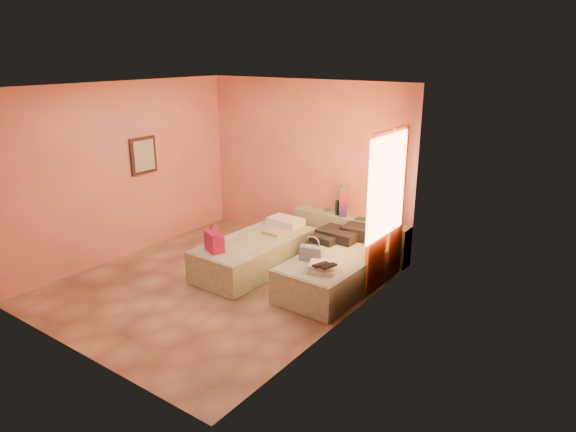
# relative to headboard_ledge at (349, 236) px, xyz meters

# --- Properties ---
(ground) EXTENTS (4.50, 4.50, 0.00)m
(ground) POSITION_rel_headboard_ledge_xyz_m (-0.98, -2.10, -0.33)
(ground) COLOR tan
(ground) RESTS_ON ground
(room_walls) EXTENTS (4.02, 4.51, 2.81)m
(room_walls) POSITION_rel_headboard_ledge_xyz_m (-0.77, -1.53, 1.46)
(room_walls) COLOR #F59C82
(room_walls) RESTS_ON ground
(headboard_ledge) EXTENTS (2.05, 0.30, 0.65)m
(headboard_ledge) POSITION_rel_headboard_ledge_xyz_m (0.00, 0.00, 0.00)
(headboard_ledge) COLOR #A7B292
(headboard_ledge) RESTS_ON ground
(bed_left) EXTENTS (0.94, 2.02, 0.50)m
(bed_left) POSITION_rel_headboard_ledge_xyz_m (-0.87, -1.38, -0.08)
(bed_left) COLOR beige
(bed_left) RESTS_ON ground
(bed_right) EXTENTS (0.94, 2.02, 0.50)m
(bed_right) POSITION_rel_headboard_ledge_xyz_m (0.49, -1.18, -0.08)
(bed_right) COLOR beige
(bed_right) RESTS_ON ground
(water_bottle) EXTENTS (0.09, 0.09, 0.24)m
(water_bottle) POSITION_rel_headboard_ledge_xyz_m (-0.22, -0.03, 0.45)
(water_bottle) COLOR #143719
(water_bottle) RESTS_ON headboard_ledge
(rainbow_box) EXTENTS (0.15, 0.15, 0.50)m
(rainbow_box) POSITION_rel_headboard_ledge_xyz_m (-0.11, -0.04, 0.58)
(rainbow_box) COLOR #B4164D
(rainbow_box) RESTS_ON headboard_ledge
(small_dish) EXTENTS (0.15, 0.15, 0.03)m
(small_dish) POSITION_rel_headboard_ledge_xyz_m (-0.47, 0.07, 0.34)
(small_dish) COLOR #437C51
(small_dish) RESTS_ON headboard_ledge
(green_book) EXTENTS (0.17, 0.12, 0.03)m
(green_book) POSITION_rel_headboard_ledge_xyz_m (0.23, -0.03, 0.34)
(green_book) COLOR #26472D
(green_book) RESTS_ON headboard_ledge
(flower_vase) EXTENTS (0.28, 0.28, 0.28)m
(flower_vase) POSITION_rel_headboard_ledge_xyz_m (0.81, -0.06, 0.46)
(flower_vase) COLOR white
(flower_vase) RESTS_ON headboard_ledge
(magenta_handbag) EXTENTS (0.36, 0.29, 0.30)m
(magenta_handbag) POSITION_rel_headboard_ledge_xyz_m (-1.02, -2.11, 0.32)
(magenta_handbag) COLOR #B4164D
(magenta_handbag) RESTS_ON bed_left
(khaki_garment) EXTENTS (0.32, 0.26, 0.05)m
(khaki_garment) POSITION_rel_headboard_ledge_xyz_m (-0.75, -1.04, 0.20)
(khaki_garment) COLOR tan
(khaki_garment) RESTS_ON bed_left
(clothes_pile) EXTENTS (0.68, 0.68, 0.20)m
(clothes_pile) POSITION_rel_headboard_ledge_xyz_m (0.24, -0.66, 0.27)
(clothes_pile) COLOR black
(clothes_pile) RESTS_ON bed_right
(blue_handbag) EXTENTS (0.34, 0.21, 0.20)m
(blue_handbag) POSITION_rel_headboard_ledge_xyz_m (0.29, -1.59, 0.28)
(blue_handbag) COLOR #395C89
(blue_handbag) RESTS_ON bed_right
(towel_stack) EXTENTS (0.44, 0.41, 0.10)m
(towel_stack) POSITION_rel_headboard_ledge_xyz_m (0.61, -1.81, 0.23)
(towel_stack) COLOR silver
(towel_stack) RESTS_ON bed_right
(sandal_pair) EXTENTS (0.24, 0.27, 0.02)m
(sandal_pair) POSITION_rel_headboard_ledge_xyz_m (0.67, -1.86, 0.29)
(sandal_pair) COLOR black
(sandal_pair) RESTS_ON towel_stack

